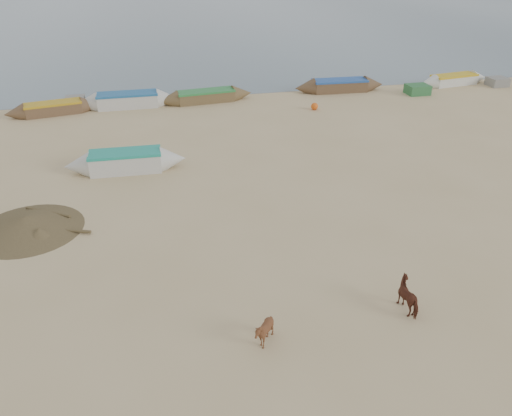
{
  "coord_description": "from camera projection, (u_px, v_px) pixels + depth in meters",
  "views": [
    {
      "loc": [
        -3.55,
        -11.28,
        9.5
      ],
      "look_at": [
        0.0,
        4.0,
        1.0
      ],
      "focal_mm": 35.0,
      "sensor_mm": 36.0,
      "label": 1
    }
  ],
  "objects": [
    {
      "name": "calf_right",
      "position": [
        411.0,
        296.0,
        14.31
      ],
      "size": [
        1.14,
        1.19,
        0.93
      ],
      "primitive_type": "imported",
      "rotation": [
        0.0,
        0.0,
        2.09
      ],
      "color": "#5A2B1D",
      "rests_on": "ground"
    },
    {
      "name": "sea",
      "position": [
        153.0,
        1.0,
        85.1
      ],
      "size": [
        160.0,
        160.0,
        0.0
      ],
      "primitive_type": "plane",
      "color": "slate",
      "rests_on": "ground"
    },
    {
      "name": "debris_pile",
      "position": [
        27.0,
        223.0,
        18.34
      ],
      "size": [
        4.48,
        4.48,
        0.55
      ],
      "primitive_type": "cone",
      "rotation": [
        0.0,
        0.0,
        0.13
      ],
      "color": "brown",
      "rests_on": "ground"
    },
    {
      "name": "waterline_canoes",
      "position": [
        233.0,
        96.0,
        32.64
      ],
      "size": [
        61.33,
        3.89,
        0.92
      ],
      "color": "brown",
      "rests_on": "ground"
    },
    {
      "name": "near_canoe",
      "position": [
        126.0,
        161.0,
        22.89
      ],
      "size": [
        5.51,
        1.41,
        0.95
      ],
      "primitive_type": null,
      "rotation": [
        0.0,
        0.0,
        -0.03
      ],
      "color": "beige",
      "rests_on": "ground"
    },
    {
      "name": "ground",
      "position": [
        286.0,
        299.0,
        14.89
      ],
      "size": [
        140.0,
        140.0,
        0.0
      ],
      "primitive_type": "plane",
      "color": "tan",
      "rests_on": "ground"
    },
    {
      "name": "beach_clutter",
      "position": [
        260.0,
        99.0,
        32.39
      ],
      "size": [
        44.41,
        5.17,
        0.64
      ],
      "color": "#30692F",
      "rests_on": "ground"
    },
    {
      "name": "calf_front",
      "position": [
        264.0,
        332.0,
        13.04
      ],
      "size": [
        0.89,
        0.82,
        0.88
      ],
      "primitive_type": "imported",
      "rotation": [
        0.0,
        0.0,
        -1.42
      ],
      "color": "#58311C",
      "rests_on": "ground"
    }
  ]
}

